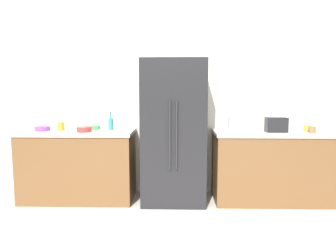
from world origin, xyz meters
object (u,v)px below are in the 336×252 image
Objects in this scene: bowl_a at (84,129)px; bowl_b at (42,129)px; bottle_a at (111,124)px; cup_c at (307,128)px; rice_cooker at (237,121)px; bowl_c at (95,127)px; toaster at (276,125)px; cup_b at (312,130)px; refrigerator at (174,132)px; cup_a at (61,126)px.

bowl_a is 0.60m from bowl_b.
cup_c is at bearing -1.64° from bottle_a.
rice_cooker is 1.91m from bowl_c.
bowl_b is (-3.04, 0.06, -0.07)m from toaster.
bowl_b is at bearing 177.59° from cup_b.
refrigerator is 7.66× the size of bottle_a.
cup_b is 2.81m from bowl_c.
bowl_a is (-2.87, 0.04, -0.01)m from cup_b.
bowl_a is at bearing -175.73° from rice_cooker.
cup_c is (3.22, -0.03, -0.01)m from cup_a.
toaster is 2.39m from bowl_c.
rice_cooker is 2.65× the size of cup_a.
cup_c is 0.59× the size of bowl_c.
cup_c is at bearing 90.54° from cup_b.
cup_b is 0.14m from cup_c.
toaster is at bearing -0.94° from refrigerator.
cup_b is 2.87m from bowl_a.
toaster is 2.80m from cup_a.
bowl_b is 1.32× the size of bowl_c.
rice_cooker is (0.83, 0.08, 0.14)m from refrigerator.
rice_cooker is at bearing 0.30° from cup_a.
toaster is 0.42m from cup_c.
bowl_b is at bearing -173.30° from cup_a.
refrigerator reaches higher than bowl_b.
cup_b is 0.44× the size of bowl_b.
rice_cooker is at bearing 0.90° from bowl_b.
cup_c is 3.46m from bowl_b.
cup_a is (-1.49, 0.07, 0.06)m from refrigerator.
refrigerator is at bearing 179.06° from toaster.
rice_cooker reaches higher than bowl_a.
cup_a reaches higher than cup_c.
bowl_c is (-1.07, 0.18, 0.03)m from refrigerator.
bowl_b reaches higher than bowl_c.
cup_a reaches higher than bowl_c.
refrigerator is 1.50m from cup_a.
cup_b reaches higher than bowl_b.
cup_b is at bearing -2.41° from bowl_b.
cup_a reaches higher than cup_b.
cup_c is (2.56, -0.07, -0.05)m from bottle_a.
bowl_c is at bearing 163.78° from bottle_a.
bowl_a is 1.26× the size of bowl_c.
cup_b is at bearing -11.78° from rice_cooker.
rice_cooker is 0.92m from cup_b.
cup_c is at bearing -2.89° from rice_cooker.
refrigerator reaches higher than cup_c.
bottle_a is 2.74× the size of cup_b.
refrigerator is 1.73m from cup_c.
cup_c is 0.47× the size of bowl_a.
cup_b is (1.73, -0.10, 0.05)m from refrigerator.
refrigerator reaches higher than bowl_c.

